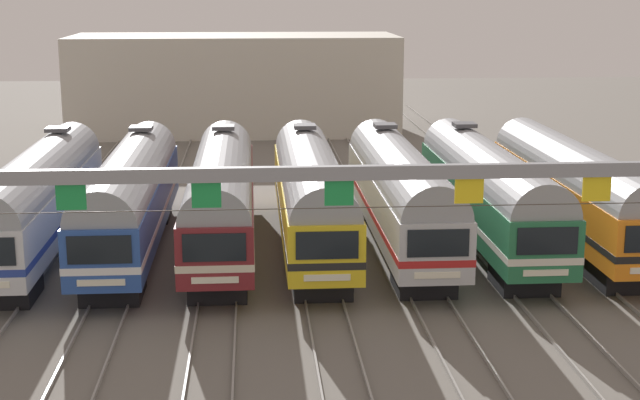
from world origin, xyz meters
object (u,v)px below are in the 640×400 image
(commuter_train_maroon, at_px, (222,193))
(commuter_train_blue, at_px, (131,195))
(commuter_train_green, at_px, (487,189))
(commuter_train_stainless, at_px, (400,191))
(catenary_gantry, at_px, (339,199))
(commuter_train_yellow, at_px, (311,192))
(commuter_train_silver, at_px, (38,196))
(commuter_train_orange, at_px, (573,188))

(commuter_train_maroon, bearing_deg, commuter_train_blue, 180.00)
(commuter_train_blue, bearing_deg, commuter_train_green, 0.00)
(commuter_train_blue, distance_m, commuter_train_stainless, 12.19)
(commuter_train_blue, xyz_separation_m, commuter_train_maroon, (4.06, 0.00, 0.00))
(commuter_train_maroon, relative_size, commuter_train_stainless, 1.00)
(commuter_train_green, height_order, catenary_gantry, catenary_gantry)
(commuter_train_maroon, relative_size, commuter_train_yellow, 1.00)
(commuter_train_blue, bearing_deg, commuter_train_stainless, 0.00)
(commuter_train_maroon, bearing_deg, commuter_train_green, 0.00)
(commuter_train_silver, bearing_deg, commuter_train_blue, 0.00)
(commuter_train_maroon, xyz_separation_m, commuter_train_green, (12.19, 0.00, 0.00))
(commuter_train_silver, relative_size, commuter_train_maroon, 1.00)
(commuter_train_green, bearing_deg, commuter_train_yellow, 180.00)
(commuter_train_orange, bearing_deg, catenary_gantry, -132.09)
(commuter_train_blue, xyz_separation_m, commuter_train_yellow, (8.13, 0.00, 0.00))
(commuter_train_blue, relative_size, commuter_train_yellow, 1.00)
(commuter_train_blue, height_order, commuter_train_maroon, same)
(commuter_train_maroon, xyz_separation_m, commuter_train_yellow, (4.06, 0.00, 0.00))
(commuter_train_silver, xyz_separation_m, catenary_gantry, (12.19, -13.50, 2.74))
(commuter_train_blue, height_order, commuter_train_green, same)
(commuter_train_silver, height_order, commuter_train_stainless, same)
(commuter_train_maroon, xyz_separation_m, catenary_gantry, (4.06, -13.50, 2.74))
(commuter_train_silver, height_order, commuter_train_blue, same)
(commuter_train_yellow, xyz_separation_m, catenary_gantry, (0.00, -13.50, 2.74))
(commuter_train_blue, xyz_separation_m, commuter_train_stainless, (12.19, 0.00, 0.00))
(commuter_train_maroon, relative_size, catenary_gantry, 0.61)
(commuter_train_orange, bearing_deg, commuter_train_yellow, 179.98)
(commuter_train_green, distance_m, commuter_train_orange, 4.06)
(commuter_train_blue, bearing_deg, catenary_gantry, -58.95)
(commuter_train_yellow, bearing_deg, commuter_train_stainless, 0.00)
(commuter_train_green, bearing_deg, commuter_train_blue, 180.00)
(commuter_train_silver, height_order, commuter_train_yellow, same)
(commuter_train_silver, relative_size, commuter_train_yellow, 1.00)
(commuter_train_maroon, bearing_deg, commuter_train_orange, -0.02)
(commuter_train_yellow, relative_size, commuter_train_green, 1.00)
(commuter_train_blue, xyz_separation_m, catenary_gantry, (8.13, -13.50, 2.74))
(commuter_train_maroon, distance_m, commuter_train_yellow, 4.06)
(commuter_train_stainless, distance_m, catenary_gantry, 14.36)
(commuter_train_green, relative_size, catenary_gantry, 0.61)
(commuter_train_green, xyz_separation_m, catenary_gantry, (-8.13, -13.50, 2.74))
(commuter_train_orange, bearing_deg, commuter_train_maroon, 179.98)
(commuter_train_maroon, height_order, commuter_train_stainless, same)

